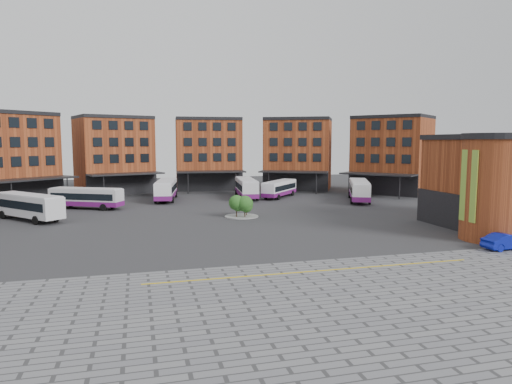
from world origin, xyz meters
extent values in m
plane|color=#28282B|center=(0.00, 0.00, 0.00)|extent=(160.00, 160.00, 0.00)
cube|color=slate|center=(2.00, -22.00, 0.01)|extent=(50.00, 22.00, 0.02)
cube|color=gold|center=(2.00, -14.00, 0.03)|extent=(26.00, 0.15, 0.02)
cube|color=#954320|center=(-31.45, 36.93, 7.00)|extent=(16.35, 16.13, 14.00)
cube|color=black|center=(-28.20, 33.32, 2.00)|extent=(10.00, 9.07, 4.00)
cube|color=black|center=(-31.45, 36.93, 14.30)|extent=(16.55, 16.35, 0.60)
cube|color=black|center=(-28.07, 33.17, 9.20)|extent=(8.60, 7.77, 8.00)
cube|color=black|center=(-26.63, 31.58, 4.00)|extent=(12.61, 11.97, 0.25)
cylinder|color=black|center=(-28.81, 27.19, 2.00)|extent=(0.20, 0.20, 4.00)
cylinder|color=black|center=(-22.05, 33.28, 2.00)|extent=(0.20, 0.20, 4.00)
cube|color=#954320|center=(-15.30, 46.44, 7.00)|extent=(15.55, 13.69, 14.00)
cube|color=black|center=(-13.72, 41.85, 2.00)|extent=(12.45, 4.71, 4.00)
cube|color=black|center=(-15.30, 46.44, 14.30)|extent=(15.65, 13.97, 0.60)
cube|color=black|center=(-13.66, 41.66, 9.20)|extent=(10.87, 3.87, 8.00)
cube|color=black|center=(-12.96, 39.63, 4.00)|extent=(13.72, 8.39, 0.25)
cylinder|color=black|center=(-16.67, 36.45, 2.00)|extent=(0.20, 0.20, 4.00)
cylinder|color=black|center=(-8.07, 39.41, 2.00)|extent=(0.20, 0.20, 4.00)
cube|color=#954320|center=(3.28, 48.89, 7.00)|extent=(13.67, 10.88, 14.00)
cube|color=black|center=(2.94, 44.05, 2.00)|extent=(13.00, 1.41, 4.00)
cube|color=black|center=(3.28, 48.89, 14.30)|extent=(13.69, 11.18, 0.60)
cube|color=black|center=(2.93, 43.85, 9.20)|extent=(11.42, 0.95, 8.00)
cube|color=black|center=(2.78, 41.70, 4.00)|extent=(13.28, 5.30, 0.25)
cylinder|color=black|center=(-1.89, 40.22, 2.00)|extent=(0.20, 0.20, 4.00)
cylinder|color=black|center=(7.19, 39.59, 2.00)|extent=(0.20, 0.20, 4.00)
cube|color=#954320|center=(21.34, 43.88, 7.00)|extent=(16.12, 14.81, 14.00)
cube|color=black|center=(19.14, 39.56, 2.00)|extent=(11.81, 6.35, 4.00)
cube|color=black|center=(21.34, 43.88, 14.30)|extent=(16.26, 15.08, 0.60)
cube|color=black|center=(19.04, 39.38, 9.20)|extent=(10.26, 5.33, 8.00)
cube|color=black|center=(18.07, 37.46, 4.00)|extent=(13.58, 9.82, 0.25)
cylinder|color=black|center=(13.20, 37.92, 2.00)|extent=(0.20, 0.20, 4.00)
cylinder|color=black|center=(21.31, 33.79, 2.00)|extent=(0.20, 0.20, 4.00)
cube|color=#954320|center=(36.00, 32.21, 7.00)|extent=(16.02, 16.39, 14.00)
cube|color=black|center=(32.29, 29.09, 2.00)|extent=(8.74, 10.28, 4.00)
cube|color=black|center=(36.00, 32.21, 14.30)|extent=(16.25, 16.58, 0.60)
cube|color=black|center=(32.14, 28.96, 9.20)|extent=(7.47, 8.86, 8.00)
cube|color=black|center=(30.49, 27.58, 4.00)|extent=(11.73, 12.79, 0.25)
cylinder|color=black|center=(26.19, 29.91, 2.00)|extent=(0.20, 0.20, 4.00)
cylinder|color=black|center=(32.03, 22.94, 2.00)|extent=(0.20, 0.20, 4.00)
cube|color=#954320|center=(30.00, -2.00, 5.00)|extent=(14.00, 12.00, 10.00)
cube|color=black|center=(30.00, -2.00, 10.30)|extent=(14.40, 12.40, 0.60)
cube|color=black|center=(22.90, -2.00, 2.00)|extent=(0.40, 12.00, 4.00)
cylinder|color=#954320|center=(23.00, -8.00, 5.00)|extent=(6.00, 6.00, 10.00)
cylinder|color=black|center=(23.00, -8.00, 10.30)|extent=(6.40, 6.40, 0.60)
cube|color=yellow|center=(20.10, -8.00, 5.50)|extent=(0.12, 2.20, 7.00)
cylinder|color=gray|center=(2.00, 12.00, 0.06)|extent=(4.40, 4.40, 0.12)
cylinder|color=#332114|center=(1.20, 11.40, 0.70)|extent=(0.14, 0.14, 1.40)
sphere|color=#1B511C|center=(1.20, 11.40, 1.96)|extent=(1.99, 1.99, 1.99)
sphere|color=#1B511C|center=(1.40, 11.25, 1.54)|extent=(1.39, 1.39, 1.39)
cylinder|color=#332114|center=(2.80, 12.60, 0.59)|extent=(0.14, 0.14, 1.18)
sphere|color=#1B511C|center=(2.80, 12.60, 1.65)|extent=(1.79, 1.79, 1.79)
sphere|color=#1B511C|center=(3.00, 12.45, 1.29)|extent=(1.25, 1.25, 1.25)
cylinder|color=#332114|center=(2.20, 11.00, 0.66)|extent=(0.14, 0.14, 1.32)
sphere|color=#1B511C|center=(2.20, 11.00, 1.85)|extent=(2.09, 2.09, 2.09)
sphere|color=#1B511C|center=(2.40, 10.85, 1.45)|extent=(1.46, 1.46, 1.46)
cube|color=silver|center=(-24.31, 16.18, 1.87)|extent=(9.68, 10.39, 2.58)
cube|color=black|center=(-24.31, 16.18, 2.05)|extent=(9.11, 9.74, 1.00)
cube|color=silver|center=(-24.31, 16.18, 3.21)|extent=(9.29, 9.97, 0.13)
cube|color=black|center=(-28.11, 20.43, 2.11)|extent=(1.75, 1.58, 1.16)
cylinder|color=black|center=(-27.76, 18.07, 0.53)|extent=(0.94, 1.00, 1.05)
cylinder|color=black|center=(-25.80, 19.82, 0.53)|extent=(0.94, 1.00, 1.05)
cylinder|color=black|center=(-22.82, 12.54, 0.53)|extent=(0.94, 1.00, 1.05)
cylinder|color=black|center=(-20.86, 14.30, 0.53)|extent=(0.94, 1.00, 1.05)
cube|color=silver|center=(-18.36, 24.58, 1.75)|extent=(10.75, 7.17, 2.41)
cube|color=black|center=(-18.36, 24.58, 1.92)|extent=(10.00, 6.82, 0.94)
cube|color=silver|center=(-18.36, 24.58, 3.00)|extent=(10.32, 6.88, 0.12)
cube|color=black|center=(-23.07, 27.03, 1.97)|extent=(1.07, 1.91, 1.08)
cube|color=#671667|center=(-18.36, 24.58, 0.89)|extent=(10.80, 7.22, 0.69)
cylinder|color=black|center=(-22.00, 25.09, 0.49)|extent=(1.01, 0.72, 0.98)
cylinder|color=black|center=(-20.87, 27.27, 0.49)|extent=(1.01, 0.72, 0.98)
cylinder|color=black|center=(-15.85, 21.90, 0.49)|extent=(1.01, 0.72, 0.98)
cylinder|color=black|center=(-14.71, 24.08, 0.49)|extent=(1.01, 0.72, 0.98)
cube|color=white|center=(-6.45, 31.76, 1.92)|extent=(4.51, 12.19, 2.65)
cube|color=black|center=(-6.45, 31.76, 2.11)|extent=(4.42, 11.25, 1.03)
cube|color=silver|center=(-6.45, 31.76, 3.30)|extent=(4.33, 11.70, 0.13)
cube|color=black|center=(-5.55, 37.55, 2.17)|extent=(2.29, 0.47, 1.19)
cube|color=#671667|center=(-6.45, 31.76, 0.97)|extent=(4.56, 12.23, 0.76)
cylinder|color=black|center=(-7.20, 35.74, 0.54)|extent=(0.49, 1.12, 1.08)
cylinder|color=black|center=(-4.52, 35.32, 0.54)|extent=(0.49, 1.12, 1.08)
cylinder|color=black|center=(-8.37, 28.21, 0.54)|extent=(0.49, 1.12, 1.08)
cylinder|color=black|center=(-5.70, 27.79, 0.54)|extent=(0.49, 1.12, 1.08)
cube|color=silver|center=(7.20, 31.11, 1.92)|extent=(4.00, 12.14, 2.65)
cube|color=black|center=(7.20, 31.11, 2.11)|extent=(3.95, 11.20, 1.03)
cube|color=silver|center=(7.20, 31.11, 3.30)|extent=(3.84, 11.65, 0.13)
cube|color=black|center=(7.84, 36.93, 2.17)|extent=(2.30, 0.37, 1.19)
cube|color=#671667|center=(7.20, 31.11, 0.97)|extent=(4.04, 12.18, 0.76)
cylinder|color=black|center=(6.27, 35.05, 0.54)|extent=(0.44, 1.11, 1.08)
cylinder|color=black|center=(8.96, 34.75, 0.54)|extent=(0.44, 1.11, 1.08)
cylinder|color=black|center=(5.44, 27.47, 0.54)|extent=(0.44, 1.11, 1.08)
cylinder|color=black|center=(8.13, 27.17, 0.54)|extent=(0.44, 1.11, 1.08)
cube|color=white|center=(13.07, 30.58, 1.68)|extent=(8.51, 9.52, 2.32)
cube|color=black|center=(13.07, 30.58, 1.85)|extent=(8.02, 8.92, 0.90)
cube|color=silver|center=(13.07, 30.58, 2.89)|extent=(8.17, 9.14, 0.11)
cube|color=black|center=(16.35, 34.51, 1.90)|extent=(1.62, 1.38, 1.04)
cube|color=#671667|center=(13.07, 30.58, 0.85)|extent=(8.56, 9.58, 0.66)
cylinder|color=black|center=(14.30, 33.90, 0.47)|extent=(0.83, 0.91, 0.95)
cylinder|color=black|center=(16.12, 32.38, 0.47)|extent=(0.83, 0.91, 0.95)
cylinder|color=black|center=(10.02, 28.78, 0.47)|extent=(0.83, 0.91, 0.95)
cylinder|color=black|center=(11.84, 27.26, 0.47)|extent=(0.83, 0.91, 0.95)
cube|color=white|center=(24.21, 22.37, 1.95)|extent=(7.41, 12.19, 2.70)
cube|color=black|center=(24.21, 22.37, 2.15)|extent=(7.07, 11.33, 1.05)
cube|color=silver|center=(24.21, 22.37, 3.36)|extent=(7.11, 11.70, 0.13)
cube|color=black|center=(26.62, 27.82, 2.20)|extent=(2.19, 1.05, 1.21)
cube|color=#671667|center=(24.21, 22.37, 0.99)|extent=(7.46, 12.24, 0.77)
cylinder|color=black|center=(24.52, 26.47, 0.55)|extent=(0.75, 1.14, 1.10)
cylinder|color=black|center=(27.04, 25.36, 0.55)|extent=(0.75, 1.14, 1.10)
cylinder|color=black|center=(21.39, 19.38, 0.55)|extent=(0.75, 1.14, 1.10)
cylinder|color=black|center=(23.91, 18.27, 0.55)|extent=(0.75, 1.14, 1.10)
imported|color=#0B1592|center=(21.28, -11.77, 0.74)|extent=(4.61, 1.87, 1.49)
camera|label=1|loc=(-11.04, -45.40, 9.79)|focal=32.00mm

